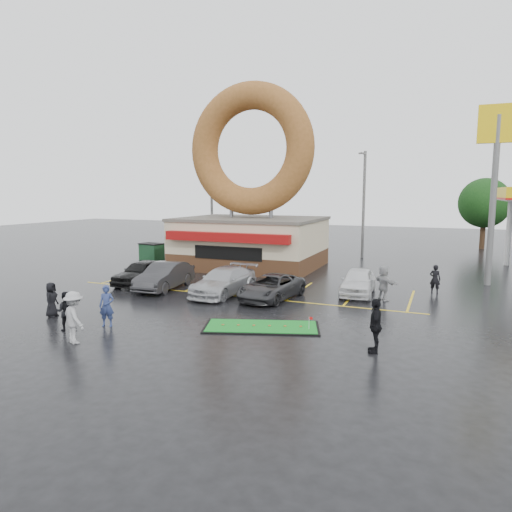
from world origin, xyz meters
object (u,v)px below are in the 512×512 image
at_px(car_silver, 224,281).
at_px(car_grey, 272,287).
at_px(putting_green, 262,327).
at_px(donut_shop, 251,207).
at_px(shell_sign, 496,161).
at_px(person_blue, 107,306).
at_px(car_black, 142,272).
at_px(streetlight_left, 211,201).
at_px(dumpster, 152,252).
at_px(streetlight_mid, 364,202).
at_px(car_dgrey, 165,276).
at_px(car_white, 358,282).
at_px(person_cameraman, 375,326).

relative_size(car_silver, car_grey, 1.09).
relative_size(car_grey, putting_green, 0.90).
distance_m(donut_shop, shell_sign, 16.29).
height_order(shell_sign, person_blue, shell_sign).
distance_m(car_black, person_blue, 8.86).
distance_m(streetlight_left, dumpster, 8.28).
relative_size(shell_sign, car_silver, 2.11).
distance_m(streetlight_mid, car_dgrey, 19.74).
xyz_separation_m(car_grey, car_white, (3.99, 2.81, 0.08)).
distance_m(streetlight_left, streetlight_mid, 14.04).
bearing_deg(shell_sign, streetlight_mid, 135.27).
distance_m(car_silver, dumpster, 14.85).
bearing_deg(donut_shop, streetlight_left, 135.22).
height_order(streetlight_left, streetlight_mid, same).
distance_m(streetlight_left, putting_green, 25.80).
height_order(car_black, car_dgrey, car_dgrey).
height_order(car_dgrey, car_silver, car_dgrey).
distance_m(car_white, dumpster, 19.41).
distance_m(donut_shop, car_silver, 10.43).
distance_m(shell_sign, car_black, 22.00).
bearing_deg(car_grey, donut_shop, 126.77).
distance_m(streetlight_mid, car_black, 20.16).
bearing_deg(car_silver, person_blue, -99.66).
relative_size(donut_shop, person_cameraman, 7.05).
xyz_separation_m(donut_shop, car_white, (9.21, -6.66, -3.75)).
bearing_deg(car_grey, car_white, 43.10).
xyz_separation_m(donut_shop, person_cameraman, (11.36, -15.65, -3.51)).
distance_m(car_black, putting_green, 11.57).
bearing_deg(car_silver, person_cameraman, -30.34).
bearing_deg(shell_sign, car_dgrey, -153.93).
xyz_separation_m(donut_shop, car_grey, (5.21, -9.47, -3.82)).
relative_size(car_dgrey, car_silver, 0.92).
height_order(streetlight_left, car_black, streetlight_left).
xyz_separation_m(car_silver, person_blue, (-1.82, -7.25, 0.14)).
xyz_separation_m(dumpster, putting_green, (15.63, -14.49, -0.61)).
xyz_separation_m(car_white, dumpster, (-18.21, 6.72, -0.07)).
bearing_deg(person_cameraman, donut_shop, -153.90).
distance_m(streetlight_left, car_grey, 20.88).
bearing_deg(person_blue, streetlight_mid, 56.05).
distance_m(streetlight_mid, dumpster, 18.31).
bearing_deg(donut_shop, car_grey, -61.17).
xyz_separation_m(streetlight_left, car_dgrey, (5.63, -16.42, -4.02)).
distance_m(shell_sign, putting_green, 17.97).
distance_m(shell_sign, person_blue, 22.95).
height_order(car_grey, car_white, car_white).
bearing_deg(putting_green, donut_shop, 114.68).
relative_size(car_dgrey, putting_green, 0.91).
relative_size(donut_shop, streetlight_mid, 1.50).
distance_m(car_silver, car_white, 7.34).
xyz_separation_m(streetlight_left, streetlight_mid, (14.00, 1.00, 0.00)).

